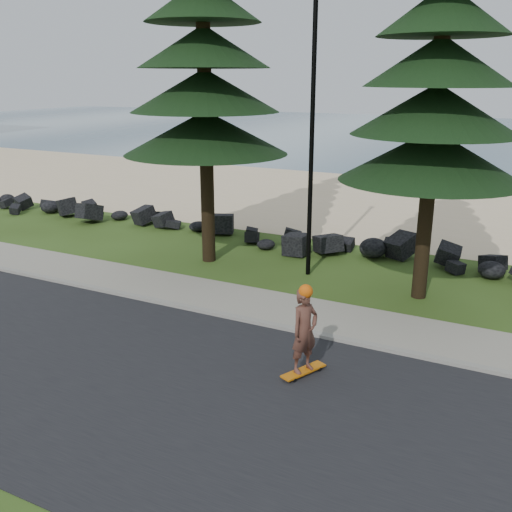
# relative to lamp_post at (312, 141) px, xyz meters

# --- Properties ---
(ground) EXTENTS (160.00, 160.00, 0.00)m
(ground) POSITION_rel_lamp_post_xyz_m (0.00, -3.20, -4.13)
(ground) COLOR #324A17
(ground) RESTS_ON ground
(road) EXTENTS (160.00, 7.00, 0.02)m
(road) POSITION_rel_lamp_post_xyz_m (0.00, -7.70, -4.12)
(road) COLOR black
(road) RESTS_ON ground
(kerb) EXTENTS (160.00, 0.20, 0.10)m
(kerb) POSITION_rel_lamp_post_xyz_m (0.00, -4.10, -4.08)
(kerb) COLOR gray
(kerb) RESTS_ON ground
(sidewalk) EXTENTS (160.00, 2.00, 0.08)m
(sidewalk) POSITION_rel_lamp_post_xyz_m (0.00, -3.00, -4.09)
(sidewalk) COLOR gray
(sidewalk) RESTS_ON ground
(beach_sand) EXTENTS (160.00, 15.00, 0.01)m
(beach_sand) POSITION_rel_lamp_post_xyz_m (0.00, 11.30, -4.13)
(beach_sand) COLOR beige
(beach_sand) RESTS_ON ground
(ocean) EXTENTS (160.00, 58.00, 0.01)m
(ocean) POSITION_rel_lamp_post_xyz_m (0.00, 47.80, -4.13)
(ocean) COLOR #3E5F76
(ocean) RESTS_ON ground
(seawall_boulders) EXTENTS (60.00, 2.40, 1.10)m
(seawall_boulders) POSITION_rel_lamp_post_xyz_m (0.00, 2.40, -4.13)
(seawall_boulders) COLOR black
(seawall_boulders) RESTS_ON ground
(lamp_post) EXTENTS (0.25, 0.14, 8.14)m
(lamp_post) POSITION_rel_lamp_post_xyz_m (0.00, 0.00, 0.00)
(lamp_post) COLOR black
(lamp_post) RESTS_ON ground
(skateboarder) EXTENTS (0.68, 1.08, 1.99)m
(skateboarder) POSITION_rel_lamp_post_xyz_m (2.28, -5.96, -3.13)
(skateboarder) COLOR #CA680B
(skateboarder) RESTS_ON ground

